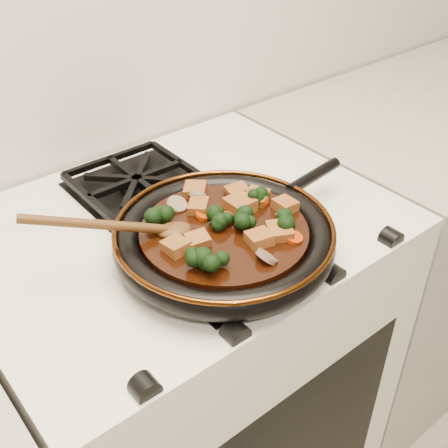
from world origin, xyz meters
TOP-DOWN VIEW (x-y plane):
  - stove at (0.00, 1.69)m, footprint 0.76×0.60m
  - burner_grate_front at (0.00, 1.55)m, footprint 0.23×0.23m
  - burner_grate_back at (0.00, 1.83)m, footprint 0.23×0.23m
  - skillet at (-0.00, 1.55)m, footprint 0.48×0.36m
  - braising_sauce at (-0.00, 1.55)m, footprint 0.27×0.27m
  - tofu_cube_0 at (-0.06, 1.55)m, footprint 0.04×0.04m
  - tofu_cube_1 at (-0.00, 1.62)m, footprint 0.05×0.05m
  - tofu_cube_2 at (0.05, 1.58)m, footprint 0.04×0.05m
  - tofu_cube_3 at (-0.09, 1.56)m, footprint 0.04×0.04m
  - tofu_cube_4 at (0.02, 1.67)m, footprint 0.05×0.05m
  - tofu_cube_5 at (0.11, 1.53)m, footprint 0.03×0.04m
  - tofu_cube_6 at (0.08, 1.62)m, footprint 0.05×0.05m
  - tofu_cube_7 at (0.09, 1.58)m, footprint 0.05×0.05m
  - tofu_cube_8 at (0.05, 1.49)m, footprint 0.05×0.05m
  - tofu_cube_9 at (0.02, 1.49)m, footprint 0.04×0.04m
  - broccoli_floret_0 at (0.07, 1.50)m, footprint 0.08×0.08m
  - broccoli_floret_1 at (0.09, 1.57)m, footprint 0.08×0.09m
  - broccoli_floret_2 at (-0.07, 1.63)m, footprint 0.07×0.06m
  - broccoli_floret_3 at (0.03, 1.54)m, footprint 0.07×0.07m
  - broccoli_floret_4 at (-0.09, 1.51)m, footprint 0.07×0.07m
  - broccoli_floret_5 at (-0.08, 1.49)m, footprint 0.09×0.09m
  - broccoli_floret_6 at (-0.01, 1.57)m, footprint 0.09×0.08m
  - carrot_coin_0 at (0.06, 1.46)m, footprint 0.03×0.03m
  - carrot_coin_1 at (0.01, 1.57)m, footprint 0.03×0.03m
  - carrot_coin_2 at (-0.01, 1.60)m, footprint 0.03×0.03m
  - carrot_coin_3 at (0.09, 1.57)m, footprint 0.03×0.03m
  - mushroom_slice_0 at (-0.03, 1.65)m, footprint 0.04×0.04m
  - mushroom_slice_1 at (-0.00, 1.45)m, footprint 0.04×0.04m
  - mushroom_slice_2 at (0.08, 1.51)m, footprint 0.04×0.04m
  - mushroom_slice_3 at (0.02, 1.65)m, footprint 0.04×0.04m
  - wooden_spoon at (-0.13, 1.62)m, footprint 0.15×0.08m

SIDE VIEW (x-z plane):
  - stove at x=0.00m, z-range 0.00..0.90m
  - burner_grate_front at x=0.00m, z-range 0.90..0.93m
  - burner_grate_back at x=0.00m, z-range 0.90..0.93m
  - skillet at x=0.00m, z-range 0.92..0.97m
  - braising_sauce at x=0.00m, z-range 0.94..0.96m
  - carrot_coin_0 at x=0.06m, z-range 0.96..0.97m
  - carrot_coin_1 at x=0.01m, z-range 0.96..0.97m
  - carrot_coin_2 at x=-0.01m, z-range 0.95..0.97m
  - carrot_coin_3 at x=0.09m, z-range 0.96..0.97m
  - mushroom_slice_0 at x=-0.03m, z-range 0.96..0.98m
  - mushroom_slice_1 at x=0.00m, z-range 0.95..0.98m
  - mushroom_slice_2 at x=0.08m, z-range 0.95..0.98m
  - mushroom_slice_3 at x=0.02m, z-range 0.95..0.98m
  - tofu_cube_0 at x=-0.06m, z-range 0.95..0.98m
  - tofu_cube_3 at x=-0.09m, z-range 0.95..0.98m
  - tofu_cube_6 at x=0.08m, z-range 0.95..0.98m
  - tofu_cube_1 at x=0.00m, z-range 0.95..0.98m
  - tofu_cube_5 at x=0.11m, z-range 0.96..0.98m
  - tofu_cube_7 at x=0.09m, z-range 0.95..0.98m
  - tofu_cube_4 at x=0.02m, z-range 0.95..0.98m
  - tofu_cube_8 at x=0.05m, z-range 0.95..0.98m
  - tofu_cube_9 at x=0.02m, z-range 0.96..0.98m
  - broccoli_floret_2 at x=-0.07m, z-range 0.94..1.00m
  - tofu_cube_2 at x=0.05m, z-range 0.95..0.98m
  - broccoli_floret_6 at x=-0.01m, z-range 0.94..1.00m
  - broccoli_floret_3 at x=0.03m, z-range 0.94..1.00m
  - broccoli_floret_5 at x=-0.08m, z-range 0.94..1.00m
  - broccoli_floret_1 at x=0.09m, z-range 0.94..1.00m
  - broccoli_floret_0 at x=0.07m, z-range 0.94..1.00m
  - broccoli_floret_4 at x=-0.09m, z-range 0.94..1.00m
  - wooden_spoon at x=-0.13m, z-range 0.87..1.10m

